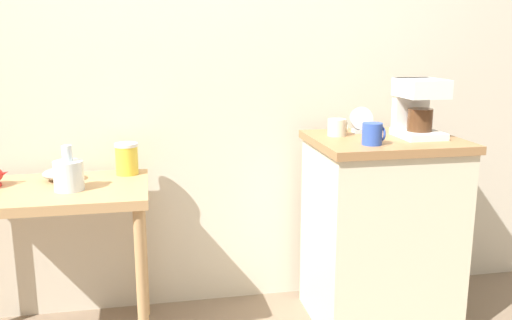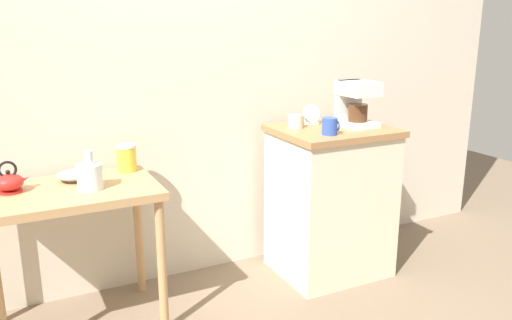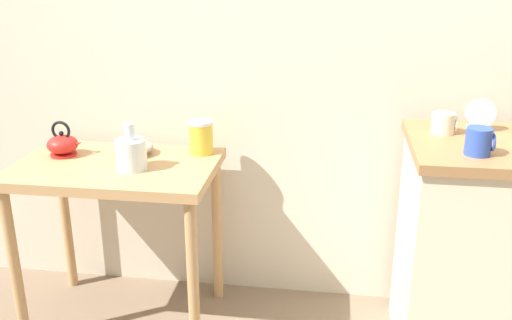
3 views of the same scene
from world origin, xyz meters
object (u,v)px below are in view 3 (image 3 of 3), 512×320
(glass_carafe_vase, at_px, (131,153))
(canister_enamel, at_px, (201,137))
(teakettle, at_px, (63,144))
(mug_small_cream, at_px, (444,123))
(bowl_stoneware, at_px, (134,148))
(mug_blue, at_px, (479,141))
(table_clock, at_px, (480,117))

(glass_carafe_vase, xyz_separation_m, canister_enamel, (0.22, 0.22, 0.01))
(teakettle, relative_size, mug_small_cream, 1.70)
(bowl_stoneware, bearing_deg, mug_blue, -13.06)
(canister_enamel, relative_size, table_clock, 1.16)
(mug_small_cream, distance_m, mug_blue, 0.24)
(bowl_stoneware, height_order, canister_enamel, canister_enamel)
(bowl_stoneware, bearing_deg, glass_carafe_vase, -72.86)
(bowl_stoneware, relative_size, canister_enamel, 1.14)
(mug_blue, bearing_deg, bowl_stoneware, 166.94)
(canister_enamel, bearing_deg, glass_carafe_vase, -134.75)
(bowl_stoneware, xyz_separation_m, table_clock, (1.35, -0.01, 0.19))
(bowl_stoneware, height_order, mug_blue, mug_blue)
(mug_small_cream, height_order, table_clock, table_clock)
(canister_enamel, height_order, mug_small_cream, mug_small_cream)
(teakettle, distance_m, canister_enamel, 0.57)
(canister_enamel, xyz_separation_m, mug_small_cream, (0.94, -0.12, 0.13))
(teakettle, bearing_deg, table_clock, 1.46)
(bowl_stoneware, height_order, teakettle, teakettle)
(bowl_stoneware, relative_size, glass_carafe_vase, 0.88)
(glass_carafe_vase, xyz_separation_m, mug_blue, (1.24, -0.13, 0.14))
(bowl_stoneware, relative_size, table_clock, 1.32)
(teakettle, distance_m, glass_carafe_vase, 0.36)
(teakettle, distance_m, mug_blue, 1.60)
(glass_carafe_vase, distance_m, canister_enamel, 0.31)
(bowl_stoneware, distance_m, mug_small_cream, 1.23)
(mug_small_cream, bearing_deg, teakettle, 179.60)
(glass_carafe_vase, height_order, mug_blue, mug_blue)
(table_clock, bearing_deg, bowl_stoneware, 179.46)
(bowl_stoneware, relative_size, mug_blue, 1.76)
(bowl_stoneware, bearing_deg, canister_enamel, 11.25)
(bowl_stoneware, relative_size, teakettle, 1.04)
(glass_carafe_vase, distance_m, mug_blue, 1.25)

